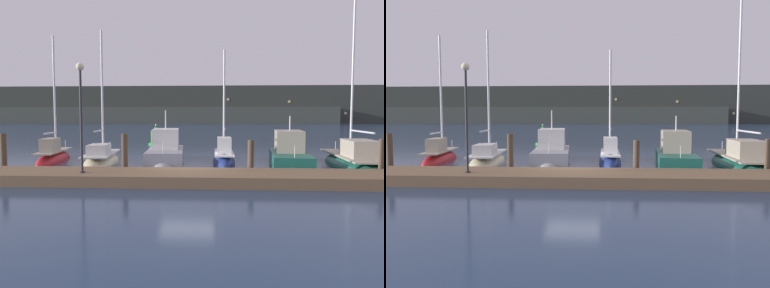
# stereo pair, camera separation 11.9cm
# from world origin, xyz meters

# --- Properties ---
(ground_plane) EXTENTS (400.00, 400.00, 0.00)m
(ground_plane) POSITION_xyz_m (0.00, 0.00, 0.00)
(ground_plane) COLOR navy
(dock) EXTENTS (23.32, 2.80, 0.45)m
(dock) POSITION_xyz_m (0.00, -1.65, 0.23)
(dock) COLOR brown
(dock) RESTS_ON ground
(mooring_pile_0) EXTENTS (0.28, 0.28, 1.95)m
(mooring_pile_0) POSITION_xyz_m (-8.66, -0.00, 0.97)
(mooring_pile_0) COLOR #4C3D2D
(mooring_pile_0) RESTS_ON ground
(mooring_pile_1) EXTENTS (0.28, 0.28, 1.94)m
(mooring_pile_1) POSITION_xyz_m (-2.89, -0.00, 0.97)
(mooring_pile_1) COLOR #4C3D2D
(mooring_pile_1) RESTS_ON ground
(mooring_pile_2) EXTENTS (0.28, 0.28, 1.67)m
(mooring_pile_2) POSITION_xyz_m (2.89, -0.00, 0.84)
(mooring_pile_2) COLOR #4C3D2D
(mooring_pile_2) RESTS_ON ground
(mooring_pile_3) EXTENTS (0.28, 0.28, 1.75)m
(mooring_pile_3) POSITION_xyz_m (8.66, -0.00, 0.88)
(mooring_pile_3) COLOR #4C3D2D
(mooring_pile_3) RESTS_ON ground
(sailboat_berth_1) EXTENTS (1.85, 5.59, 8.21)m
(sailboat_berth_1) POSITION_xyz_m (-8.50, 5.06, 0.18)
(sailboat_berth_1) COLOR red
(sailboat_berth_1) RESTS_ON ground
(sailboat_berth_2) EXTENTS (2.37, 6.24, 8.30)m
(sailboat_berth_2) POSITION_xyz_m (-5.32, 4.35, 0.13)
(sailboat_berth_2) COLOR beige
(sailboat_berth_2) RESTS_ON ground
(motorboat_berth_3) EXTENTS (2.69, 6.54, 3.76)m
(motorboat_berth_3) POSITION_xyz_m (-1.68, 5.31, 0.32)
(motorboat_berth_3) COLOR gray
(motorboat_berth_3) RESTS_ON ground
(sailboat_berth_4) EXTENTS (1.29, 5.20, 7.43)m
(sailboat_berth_4) POSITION_xyz_m (1.80, 4.72, 0.14)
(sailboat_berth_4) COLOR navy
(sailboat_berth_4) RESTS_ON ground
(motorboat_berth_5) EXTENTS (2.90, 6.85, 3.39)m
(motorboat_berth_5) POSITION_xyz_m (5.50, 4.48, 0.31)
(motorboat_berth_5) COLOR #195647
(motorboat_berth_5) RESTS_ON ground
(sailboat_berth_6) EXTENTS (2.89, 8.62, 11.56)m
(sailboat_berth_6) POSITION_xyz_m (8.78, 3.55, 0.16)
(sailboat_berth_6) COLOR #195647
(sailboat_berth_6) RESTS_ON ground
(channel_buoy) EXTENTS (1.44, 1.44, 1.97)m
(channel_buoy) POSITION_xyz_m (-4.36, 18.50, 0.73)
(channel_buoy) COLOR green
(channel_buoy) RESTS_ON ground
(dock_lamppost) EXTENTS (0.32, 0.32, 4.44)m
(dock_lamppost) POSITION_xyz_m (-4.13, -2.12, 3.38)
(dock_lamppost) COLOR #2D2D33
(dock_lamppost) RESTS_ON dock
(hillside_backdrop) EXTENTS (240.00, 23.00, 13.37)m
(hillside_backdrop) POSITION_xyz_m (-4.08, 122.72, 6.16)
(hillside_backdrop) COLOR #333833
(hillside_backdrop) RESTS_ON ground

